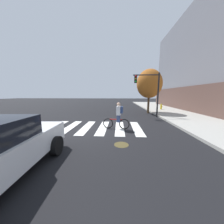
% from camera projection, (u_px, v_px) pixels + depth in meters
% --- Properties ---
extents(ground_plane, '(120.00, 120.00, 0.00)m').
position_uv_depth(ground_plane, '(94.00, 127.00, 7.65)').
color(ground_plane, black).
extents(crosswalk_stripes, '(6.08, 3.25, 0.01)m').
position_uv_depth(crosswalk_stripes, '(95.00, 127.00, 7.64)').
color(crosswalk_stripes, silver).
rests_on(crosswalk_stripes, ground).
extents(manhole_cover, '(0.64, 0.64, 0.01)m').
position_uv_depth(manhole_cover, '(121.00, 145.00, 5.00)').
color(manhole_cover, '#473D1E').
rests_on(manhole_cover, ground).
extents(cyclist, '(1.70, 0.39, 1.69)m').
position_uv_depth(cyclist, '(118.00, 116.00, 7.20)').
color(cyclist, black).
rests_on(cyclist, ground).
extents(traffic_light_near, '(2.47, 0.28, 4.20)m').
position_uv_depth(traffic_light_near, '(150.00, 87.00, 10.88)').
color(traffic_light_near, black).
rests_on(traffic_light_near, ground).
extents(fire_hydrant, '(0.33, 0.22, 0.78)m').
position_uv_depth(fire_hydrant, '(161.00, 107.00, 15.80)').
color(fire_hydrant, gold).
rests_on(fire_hydrant, sidewalk).
extents(street_tree_near, '(2.83, 2.83, 5.03)m').
position_uv_depth(street_tree_near, '(149.00, 84.00, 13.04)').
color(street_tree_near, '#4C3823').
rests_on(street_tree_near, ground).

